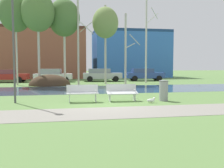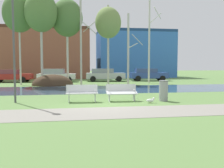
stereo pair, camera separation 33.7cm
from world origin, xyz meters
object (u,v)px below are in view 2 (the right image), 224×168
at_px(parked_wagon_fourth_blue, 148,74).
at_px(seagull, 151,100).
at_px(trash_bin, 163,90).
at_px(parked_hatch_third_silver, 105,75).
at_px(bench_left, 82,93).
at_px(parked_sedan_second_white, 56,75).
at_px(streetlamp, 13,24).
at_px(bench_right, 122,92).
at_px(parked_van_nearest_red, 10,75).

bearing_deg(parked_wagon_fourth_blue, seagull, -107.08).
height_order(trash_bin, parked_hatch_third_silver, parked_hatch_third_silver).
relative_size(bench_left, trash_bin, 1.50).
xyz_separation_m(bench_left, parked_wagon_fourth_blue, (8.61, 16.27, 0.31)).
bearing_deg(parked_sedan_second_white, parked_wagon_fourth_blue, 0.48).
relative_size(streetlamp, parked_hatch_third_silver, 1.29).
distance_m(bench_right, seagull, 1.61).
distance_m(parked_van_nearest_red, parked_hatch_third_silver, 10.42).
bearing_deg(trash_bin, parked_hatch_third_silver, 92.73).
height_order(seagull, parked_wagon_fourth_blue, parked_wagon_fourth_blue).
relative_size(bench_right, trash_bin, 1.50).
relative_size(parked_hatch_third_silver, parked_wagon_fourth_blue, 1.01).
bearing_deg(parked_hatch_third_silver, trash_bin, -87.27).
bearing_deg(streetlamp, bench_right, -3.21).
height_order(streetlamp, parked_hatch_third_silver, streetlamp).
bearing_deg(streetlamp, bench_left, -5.19).
relative_size(bench_right, parked_van_nearest_red, 0.35).
bearing_deg(bench_left, parked_sedan_second_white, 97.41).
bearing_deg(parked_sedan_second_white, bench_left, -82.59).
xyz_separation_m(bench_left, streetlamp, (-3.30, 0.30, 3.41)).
distance_m(bench_left, bench_right, 2.04).
distance_m(bench_right, streetlamp, 6.34).
bearing_deg(seagull, parked_van_nearest_red, 120.90).
bearing_deg(parked_wagon_fourth_blue, bench_left, -117.88).
bearing_deg(streetlamp, parked_sedan_second_white, 85.69).
height_order(parked_van_nearest_red, parked_hatch_third_silver, parked_hatch_third_silver).
distance_m(seagull, parked_wagon_fourth_blue, 17.98).
bearing_deg(seagull, trash_bin, 32.08).
distance_m(parked_van_nearest_red, parked_wagon_fourth_blue, 15.62).
xyz_separation_m(trash_bin, streetlamp, (-7.50, 0.66, 3.32)).
bearing_deg(parked_van_nearest_red, seagull, -59.10).
xyz_separation_m(bench_right, parked_sedan_second_white, (-4.15, 16.18, 0.30)).
relative_size(trash_bin, parked_van_nearest_red, 0.24).
xyz_separation_m(streetlamp, parked_hatch_third_silver, (6.70, 15.97, -3.10)).
bearing_deg(seagull, parked_wagon_fourth_blue, 72.92).
relative_size(seagull, parked_sedan_second_white, 0.11).
relative_size(bench_left, bench_right, 1.00).
relative_size(bench_left, parked_hatch_third_silver, 0.35).
xyz_separation_m(trash_bin, parked_sedan_second_white, (-6.30, 16.54, 0.21)).
xyz_separation_m(trash_bin, parked_hatch_third_silver, (-0.79, 16.64, 0.22)).
bearing_deg(parked_wagon_fourth_blue, bench_right, -111.97).
bearing_deg(seagull, parked_sedan_second_white, 107.64).
xyz_separation_m(bench_left, bench_right, (2.04, 0.00, 0.00)).
xyz_separation_m(streetlamp, parked_van_nearest_red, (-3.71, 16.07, -3.14)).
xyz_separation_m(seagull, parked_sedan_second_white, (-5.43, 17.08, 0.64)).
relative_size(bench_right, parked_sedan_second_white, 0.38).
xyz_separation_m(bench_left, parked_hatch_third_silver, (3.41, 16.27, 0.30)).
height_order(parked_sedan_second_white, parked_wagon_fourth_blue, parked_wagon_fourth_blue).
bearing_deg(parked_wagon_fourth_blue, parked_hatch_third_silver, 179.92).
distance_m(bench_right, parked_sedan_second_white, 16.70).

